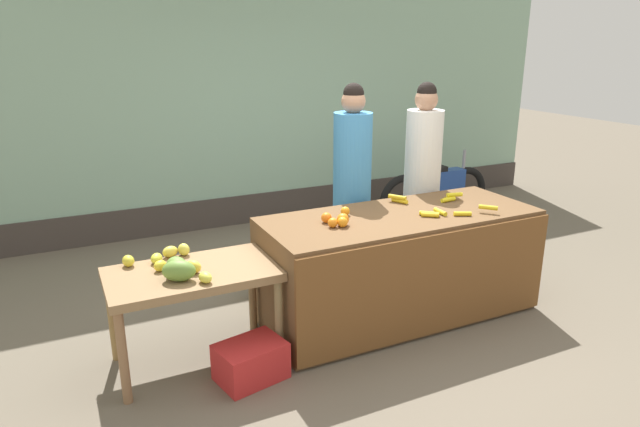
{
  "coord_description": "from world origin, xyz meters",
  "views": [
    {
      "loc": [
        -2.09,
        -3.56,
        2.21
      ],
      "look_at": [
        -0.29,
        0.15,
        0.92
      ],
      "focal_mm": 31.48,
      "sensor_mm": 36.0,
      "label": 1
    }
  ],
  "objects_px": {
    "vendor_woman_blue_shirt": "(352,188)",
    "produce_sack": "(267,269)",
    "parked_motorcycle": "(435,190)",
    "produce_crate": "(251,361)",
    "vendor_woman_white_shirt": "(422,180)"
  },
  "relations": [
    {
      "from": "parked_motorcycle",
      "to": "vendor_woman_white_shirt",
      "type": "bearing_deg",
      "value": -132.09
    },
    {
      "from": "produce_sack",
      "to": "parked_motorcycle",
      "type": "bearing_deg",
      "value": 23.27
    },
    {
      "from": "vendor_woman_white_shirt",
      "to": "produce_sack",
      "type": "distance_m",
      "value": 1.68
    },
    {
      "from": "parked_motorcycle",
      "to": "produce_sack",
      "type": "distance_m",
      "value": 2.9
    },
    {
      "from": "vendor_woman_white_shirt",
      "to": "parked_motorcycle",
      "type": "xyz_separation_m",
      "value": [
        1.12,
        1.24,
        -0.53
      ]
    },
    {
      "from": "vendor_woman_white_shirt",
      "to": "produce_crate",
      "type": "distance_m",
      "value": 2.47
    },
    {
      "from": "vendor_woman_blue_shirt",
      "to": "produce_sack",
      "type": "relative_size",
      "value": 3.37
    },
    {
      "from": "vendor_woman_blue_shirt",
      "to": "produce_crate",
      "type": "xyz_separation_m",
      "value": [
        -1.35,
        -1.06,
        -0.81
      ]
    },
    {
      "from": "vendor_woman_blue_shirt",
      "to": "parked_motorcycle",
      "type": "xyz_separation_m",
      "value": [
        1.86,
        1.21,
        -0.54
      ]
    },
    {
      "from": "parked_motorcycle",
      "to": "produce_sack",
      "type": "height_order",
      "value": "parked_motorcycle"
    },
    {
      "from": "parked_motorcycle",
      "to": "produce_crate",
      "type": "distance_m",
      "value": 3.94
    },
    {
      "from": "produce_sack",
      "to": "vendor_woman_blue_shirt",
      "type": "bearing_deg",
      "value": -4.65
    },
    {
      "from": "vendor_woman_white_shirt",
      "to": "parked_motorcycle",
      "type": "relative_size",
      "value": 1.15
    },
    {
      "from": "produce_crate",
      "to": "produce_sack",
      "type": "distance_m",
      "value": 1.26
    },
    {
      "from": "vendor_woman_white_shirt",
      "to": "vendor_woman_blue_shirt",
      "type": "bearing_deg",
      "value": 177.85
    }
  ]
}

